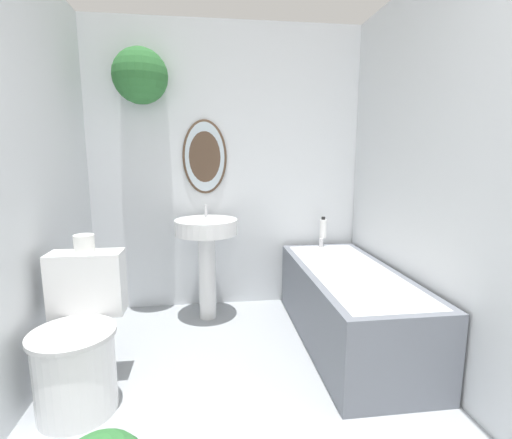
{
  "coord_description": "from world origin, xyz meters",
  "views": [
    {
      "loc": [
        -0.17,
        -0.32,
        1.32
      ],
      "look_at": [
        0.1,
        1.78,
        0.95
      ],
      "focal_mm": 26.0,
      "sensor_mm": 36.0,
      "label": 1
    }
  ],
  "objects": [
    {
      "name": "wall_right",
      "position": [
        1.17,
        1.44,
        1.2
      ],
      "size": [
        0.06,
        2.99,
        2.4
      ],
      "color": "silver",
      "rests_on": "ground_plane"
    },
    {
      "name": "bathtub",
      "position": [
        0.8,
        2.05,
        0.28
      ],
      "size": [
        0.64,
        1.55,
        0.61
      ],
      "color": "slate",
      "rests_on": "ground_plane"
    },
    {
      "name": "pedestal_sink",
      "position": [
        -0.19,
        2.59,
        0.63
      ],
      "size": [
        0.5,
        0.5,
        0.92
      ],
      "color": "white",
      "rests_on": "ground_plane"
    },
    {
      "name": "toilet",
      "position": [
        -0.87,
        1.6,
        0.32
      ],
      "size": [
        0.42,
        0.59,
        0.78
      ],
      "color": "white",
      "rests_on": "ground_plane"
    },
    {
      "name": "toilet_paper_roll",
      "position": [
        -0.87,
        1.81,
        0.83
      ],
      "size": [
        0.11,
        0.11,
        0.1
      ],
      "color": "white",
      "rests_on": "toilet"
    },
    {
      "name": "wall_back",
      "position": [
        -0.12,
        2.87,
        1.33
      ],
      "size": [
        2.4,
        0.42,
        2.4
      ],
      "color": "silver",
      "rests_on": "ground_plane"
    },
    {
      "name": "shampoo_bottle",
      "position": [
        0.82,
        2.75,
        0.69
      ],
      "size": [
        0.06,
        0.06,
        0.18
      ],
      "color": "white",
      "rests_on": "bathtub"
    }
  ]
}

